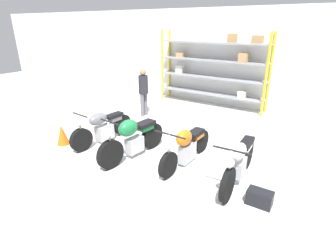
{
  "coord_description": "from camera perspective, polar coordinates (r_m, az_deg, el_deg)",
  "views": [
    {
      "loc": [
        3.24,
        -4.59,
        3.03
      ],
      "look_at": [
        0.0,
        0.4,
        0.7
      ],
      "focal_mm": 28.0,
      "sensor_mm": 36.0,
      "label": 1
    }
  ],
  "objects": [
    {
      "name": "motorcycle_green",
      "position": [
        6.25,
        -7.89,
        -2.53
      ],
      "size": [
        0.59,
        2.03,
        1.1
      ],
      "rotation": [
        0.0,
        0.0,
        -1.68
      ],
      "color": "black",
      "rests_on": "ground_plane"
    },
    {
      "name": "toolbox",
      "position": [
        5.09,
        19.32,
        -14.55
      ],
      "size": [
        0.44,
        0.26,
        0.28
      ],
      "color": "black",
      "rests_on": "ground_plane"
    },
    {
      "name": "shelving_rack",
      "position": [
        10.3,
        9.91,
        12.51
      ],
      "size": [
        4.26,
        0.63,
        2.81
      ],
      "color": "gold",
      "rests_on": "ground_plane"
    },
    {
      "name": "ground_plane",
      "position": [
        6.38,
        -1.97,
        -6.97
      ],
      "size": [
        30.0,
        30.0,
        0.0
      ],
      "primitive_type": "plane",
      "color": "silver"
    },
    {
      "name": "motorcycle_white",
      "position": [
        5.43,
        15.24,
        -7.47
      ],
      "size": [
        0.67,
        2.04,
        1.02
      ],
      "rotation": [
        0.0,
        0.0,
        -1.52
      ],
      "color": "black",
      "rests_on": "ground_plane"
    },
    {
      "name": "back_wall",
      "position": [
        10.32,
        14.93,
        13.85
      ],
      "size": [
        30.0,
        0.08,
        3.6
      ],
      "color": "white",
      "rests_on": "ground_plane"
    },
    {
      "name": "motorcycle_orange",
      "position": [
        5.97,
        4.03,
        -4.37
      ],
      "size": [
        0.75,
        2.03,
        0.98
      ],
      "rotation": [
        0.0,
        0.0,
        -1.61
      ],
      "color": "black",
      "rests_on": "ground_plane"
    },
    {
      "name": "traffic_cone",
      "position": [
        7.52,
        -22.03,
        -1.76
      ],
      "size": [
        0.32,
        0.32,
        0.55
      ],
      "color": "orange",
      "rests_on": "ground_plane"
    },
    {
      "name": "motorcycle_grey",
      "position": [
        7.26,
        -14.08,
        -0.32
      ],
      "size": [
        0.57,
        1.99,
        0.97
      ],
      "rotation": [
        0.0,
        0.0,
        -1.65
      ],
      "color": "black",
      "rests_on": "ground_plane"
    },
    {
      "name": "person_browsing",
      "position": [
        9.08,
        -5.37,
        8.04
      ],
      "size": [
        0.33,
        0.33,
        1.62
      ],
      "rotation": [
        0.0,
        0.0,
        3.11
      ],
      "color": "#595960",
      "rests_on": "ground_plane"
    }
  ]
}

